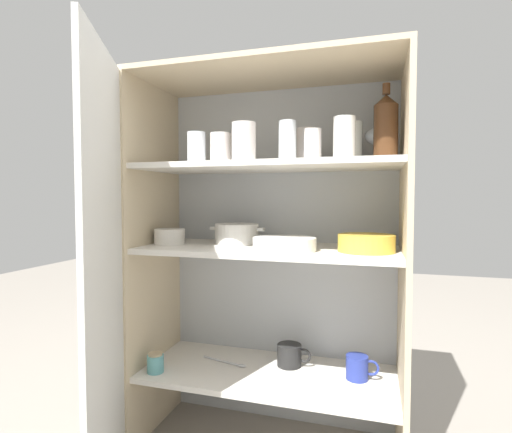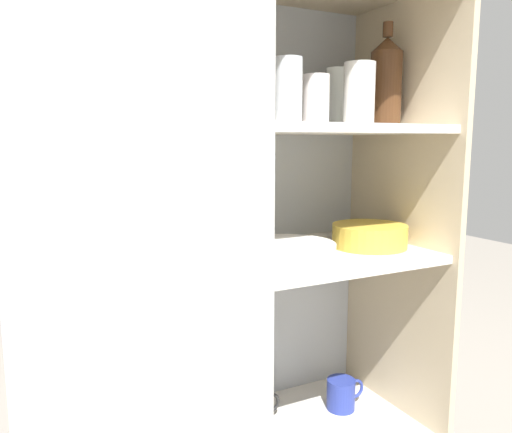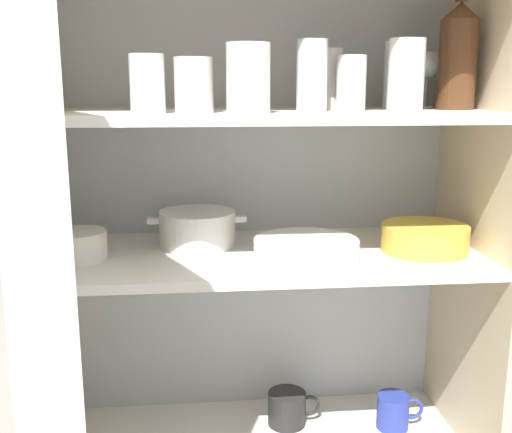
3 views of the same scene
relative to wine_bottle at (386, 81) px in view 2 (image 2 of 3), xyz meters
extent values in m
cube|color=#B2B7BC|center=(-0.41, 0.21, -0.48)|extent=(0.96, 0.02, 1.38)
cube|color=#CCB793|center=(-0.88, 0.01, -0.48)|extent=(0.02, 0.43, 1.38)
cube|color=#CCB793|center=(0.07, 0.01, -0.48)|extent=(0.02, 0.43, 1.38)
cube|color=silver|center=(-0.41, 0.01, -0.43)|extent=(0.93, 0.39, 0.02)
cube|color=silver|center=(-0.41, 0.01, -0.12)|extent=(0.93, 0.39, 0.02)
cube|color=silver|center=(-0.79, -0.43, -0.48)|extent=(0.22, 0.44, 1.38)
cylinder|color=white|center=(-0.32, -0.06, -0.04)|extent=(0.06, 0.06, 0.14)
cylinder|color=white|center=(-0.64, -0.11, -0.06)|extent=(0.06, 0.06, 0.11)
cylinder|color=white|center=(-0.11, 0.05, -0.04)|extent=(0.07, 0.07, 0.14)
cylinder|color=silver|center=(-0.24, -0.04, -0.06)|extent=(0.06, 0.06, 0.11)
cylinder|color=white|center=(-0.13, -0.06, -0.04)|extent=(0.07, 0.07, 0.14)
cylinder|color=silver|center=(-0.55, -0.09, -0.06)|extent=(0.07, 0.07, 0.10)
cylinder|color=silver|center=(-0.27, 0.03, -0.05)|extent=(0.07, 0.07, 0.13)
cylinder|color=silver|center=(-0.45, -0.14, -0.05)|extent=(0.08, 0.08, 0.13)
cylinder|color=white|center=(-0.03, 0.09, -0.11)|extent=(0.07, 0.07, 0.01)
cylinder|color=white|center=(-0.03, 0.09, -0.08)|extent=(0.01, 0.01, 0.06)
ellipsoid|color=white|center=(-0.03, 0.09, -0.02)|extent=(0.08, 0.08, 0.06)
cylinder|color=#4C2D19|center=(0.00, 0.00, -0.02)|extent=(0.08, 0.08, 0.18)
cone|color=#4C2D19|center=(0.00, 0.00, 0.09)|extent=(0.08, 0.08, 0.04)
cylinder|color=#4C2D19|center=(0.00, 0.00, 0.13)|extent=(0.03, 0.03, 0.04)
cylinder|color=white|center=(-0.33, -0.07, -0.41)|extent=(0.22, 0.22, 0.01)
cylinder|color=white|center=(-0.33, -0.07, -0.40)|extent=(0.22, 0.22, 0.01)
cylinder|color=white|center=(-0.33, -0.07, -0.39)|extent=(0.22, 0.22, 0.01)
cylinder|color=white|center=(-0.33, -0.07, -0.39)|extent=(0.22, 0.22, 0.01)
cylinder|color=white|center=(-0.33, -0.07, -0.38)|extent=(0.22, 0.22, 0.01)
cylinder|color=gold|center=(-0.06, -0.03, -0.39)|extent=(0.19, 0.19, 0.06)
torus|color=gold|center=(-0.06, -0.03, -0.36)|extent=(0.19, 0.19, 0.01)
cylinder|color=silver|center=(-0.80, -0.02, -0.39)|extent=(0.12, 0.12, 0.06)
torus|color=silver|center=(-0.80, -0.02, -0.36)|extent=(0.12, 0.12, 0.01)
cylinder|color=silver|center=(-0.55, 0.07, -0.38)|extent=(0.17, 0.17, 0.08)
cube|color=silver|center=(-0.65, 0.07, -0.36)|extent=(0.03, 0.02, 0.01)
cube|color=silver|center=(-0.45, 0.07, -0.36)|extent=(0.03, 0.02, 0.01)
cylinder|color=black|center=(-0.34, 0.08, -0.84)|extent=(0.09, 0.09, 0.08)
torus|color=black|center=(-0.28, 0.08, -0.84)|extent=(0.06, 0.01, 0.06)
cylinder|color=#283893|center=(-0.09, 0.04, -0.84)|extent=(0.08, 0.08, 0.08)
torus|color=#283893|center=(-0.04, 0.04, -0.84)|extent=(0.06, 0.01, 0.06)
camera|label=1|loc=(-0.03, -1.41, -0.23)|focal=28.00mm
camera|label=2|loc=(-0.88, -1.01, -0.15)|focal=35.00mm
camera|label=3|loc=(-0.55, -1.25, -0.06)|focal=42.00mm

